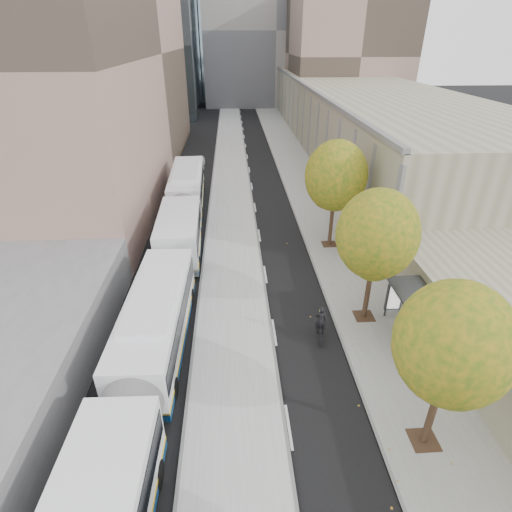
{
  "coord_description": "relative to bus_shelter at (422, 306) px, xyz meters",
  "views": [
    {
      "loc": [
        -3.66,
        -4.87,
        14.14
      ],
      "look_at": [
        -2.39,
        16.09,
        2.5
      ],
      "focal_mm": 28.0,
      "sensor_mm": 36.0,
      "label": 1
    }
  ],
  "objects": [
    {
      "name": "tree_b",
      "position": [
        -2.09,
        -5.96,
        2.85
      ],
      "size": [
        4.0,
        4.0,
        6.97
      ],
      "color": "black",
      "rests_on": "sidewalk"
    },
    {
      "name": "bus_shelter",
      "position": [
        0.0,
        0.0,
        0.0
      ],
      "size": [
        1.9,
        4.4,
        2.53
      ],
      "color": "#383A3F",
      "rests_on": "sidewalk"
    },
    {
      "name": "distant_car",
      "position": [
        -13.47,
        32.23,
        -1.54
      ],
      "size": [
        1.57,
        3.83,
        1.3
      ],
      "primitive_type": "imported",
      "rotation": [
        0.0,
        0.0,
        -0.01
      ],
      "color": "white",
      "rests_on": "ground"
    },
    {
      "name": "building_far_block",
      "position": [
        0.31,
        85.04,
        12.81
      ],
      "size": [
        30.0,
        18.0,
        30.0
      ],
      "primitive_type": "cube",
      "color": "gray",
      "rests_on": "ground"
    },
    {
      "name": "sidewalk",
      "position": [
        -1.56,
        24.04,
        -2.15
      ],
      "size": [
        4.75,
        150.0,
        0.08
      ],
      "primitive_type": "cube",
      "color": "gray",
      "rests_on": "ground"
    },
    {
      "name": "bus_platform",
      "position": [
        -9.56,
        24.04,
        -2.11
      ],
      "size": [
        4.25,
        150.0,
        0.15
      ],
      "primitive_type": "cube",
      "color": "#ADADAD",
      "rests_on": "ground"
    },
    {
      "name": "tree_d",
      "position": [
        -2.09,
        11.04,
        3.28
      ],
      "size": [
        4.4,
        4.4,
        7.6
      ],
      "color": "black",
      "rests_on": "sidewalk"
    },
    {
      "name": "bus_far",
      "position": [
        -13.46,
        15.96,
        -0.44
      ],
      "size": [
        3.49,
        19.29,
        3.2
      ],
      "rotation": [
        0.0,
        0.0,
        0.04
      ],
      "color": "white",
      "rests_on": "ground"
    },
    {
      "name": "cyclist",
      "position": [
        -5.02,
        0.34,
        -1.41
      ],
      "size": [
        0.64,
        1.67,
        2.09
      ],
      "rotation": [
        0.0,
        0.0,
        -0.1
      ],
      "color": "black",
      "rests_on": "ground"
    },
    {
      "name": "tree_c",
      "position": [
        -2.09,
        2.04,
        3.06
      ],
      "size": [
        4.2,
        4.2,
        7.28
      ],
      "color": "black",
      "rests_on": "sidewalk"
    },
    {
      "name": "building_tan",
      "position": [
        9.81,
        53.04,
        1.81
      ],
      "size": [
        18.0,
        92.0,
        8.0
      ],
      "primitive_type": "cube",
      "color": "gray",
      "rests_on": "ground"
    },
    {
      "name": "building_midrise",
      "position": [
        -28.19,
        30.04,
        10.31
      ],
      "size": [
        24.0,
        46.0,
        25.0
      ],
      "primitive_type": "cube",
      "color": "#A17F72",
      "rests_on": "ground"
    },
    {
      "name": "bus_near",
      "position": [
        -13.44,
        -3.7,
        -0.54
      ],
      "size": [
        3.09,
        18.17,
        3.02
      ],
      "rotation": [
        0.0,
        0.0,
        -0.02
      ],
      "color": "white",
      "rests_on": "ground"
    }
  ]
}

